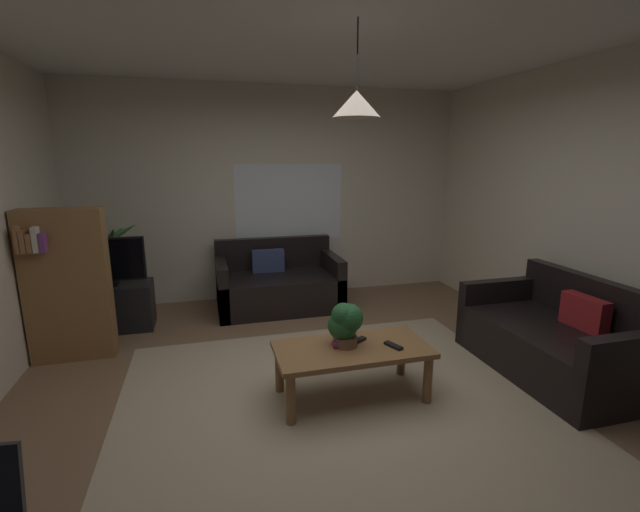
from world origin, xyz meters
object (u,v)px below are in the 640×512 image
Objects in this scene: book_on_table_1 at (341,342)px; potted_palm_corner at (111,272)px; book_on_table_0 at (341,345)px; remote_on_table_1 at (393,346)px; tv_stand at (109,307)px; coffee_table at (352,355)px; bookshelf_corner at (67,284)px; potted_plant_on_table at (345,322)px; couch_under_window at (278,286)px; remote_on_table_0 at (358,341)px; pendant_lamp at (357,104)px; couch_right_side at (556,342)px; tv at (104,261)px.

book_on_table_1 is 0.10× the size of potted_palm_corner.
book_on_table_0 is at bearing -50.27° from potted_palm_corner.
tv_stand is at bearing 116.59° from remote_on_table_1.
coffee_table is 0.13m from book_on_table_1.
bookshelf_corner is (-2.19, 1.30, 0.25)m from book_on_table_1.
potted_plant_on_table reaches higher than remote_on_table_1.
couch_under_window is at bearing 92.94° from book_on_table_1.
pendant_lamp is at bearing -73.54° from remote_on_table_0.
couch_under_window is at bearing 92.95° from book_on_table_0.
potted_plant_on_table is at bearing -103.03° from remote_on_table_0.
remote_on_table_0 is at bearing 17.59° from book_on_table_1.
couch_under_window is 2.94m from pendant_lamp.
remote_on_table_0 is 3.27m from potted_palm_corner.
potted_plant_on_table is 1.58m from pendant_lamp.
book_on_table_0 reaches higher than remote_on_table_1.
couch_under_window is 1.28× the size of potted_palm_corner.
couch_right_side is 1.71× the size of tv_stand.
potted_plant_on_table reaches higher than coffee_table.
tv is (-2.39, 2.05, 0.33)m from remote_on_table_1.
book_on_table_1 is 0.13× the size of tv_stand.
potted_plant_on_table is at bearing -43.40° from tv.
book_on_table_1 is 0.75× the size of remote_on_table_0.
bookshelf_corner reaches higher than remote_on_table_0.
potted_palm_corner reaches higher than potted_plant_on_table.
pendant_lamp is at bearing -85.03° from couch_under_window.
book_on_table_0 is 0.40m from remote_on_table_1.
remote_on_table_0 is at bearing 17.19° from potted_plant_on_table.
tv_stand is (-3.92, 2.05, -0.02)m from couch_right_side.
bookshelf_corner is 2.24× the size of pendant_lamp.
book_on_table_0 is at bearing 157.65° from coffee_table.
couch_under_window is 1.97m from tv.
pendant_lamp is (-0.30, 0.08, 1.75)m from remote_on_table_1.
potted_palm_corner is at bearing 129.73° from book_on_table_0.
bookshelf_corner is at bearing 149.37° from book_on_table_1.
potted_plant_on_table is 0.38× the size of tv_stand.
tv_stand is at bearing 74.41° from bookshelf_corner.
remote_on_table_0 is (0.27, -2.16, 0.16)m from couch_under_window.
book_on_table_0 is 0.16m from remote_on_table_0.
remote_on_table_1 is at bearing -17.06° from book_on_table_0.
coffee_table is 7.36× the size of remote_on_table_0.
pendant_lamp reaches higher than book_on_table_0.
potted_palm_corner is (-0.04, 0.51, 0.27)m from tv_stand.
bookshelf_corner reaches higher than potted_plant_on_table.
potted_plant_on_table is at bearing 140.81° from coffee_table.
tv_stand reaches higher than book_on_table_0.
potted_plant_on_table is (0.03, 0.01, 0.15)m from book_on_table_1.
couch_right_side is 4.36m from bookshelf_corner.
couch_right_side is 1.33× the size of potted_palm_corner.
couch_under_window is at bearing 156.80° from remote_on_table_0.
book_on_table_1 is 0.75× the size of remote_on_table_1.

